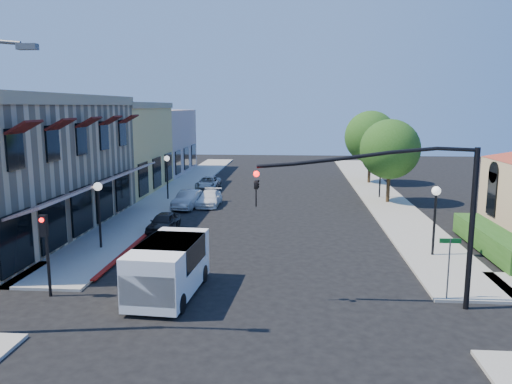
# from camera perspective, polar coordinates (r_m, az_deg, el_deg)

# --- Properties ---
(ground) EXTENTS (120.00, 120.00, 0.00)m
(ground) POSITION_cam_1_polar(r_m,az_deg,el_deg) (18.23, -0.93, -14.25)
(ground) COLOR black
(ground) RESTS_ON ground
(sidewalk_left) EXTENTS (3.50, 50.00, 0.12)m
(sidewalk_left) POSITION_cam_1_polar(r_m,az_deg,el_deg) (45.39, -8.77, 0.33)
(sidewalk_left) COLOR gray
(sidewalk_left) RESTS_ON ground
(sidewalk_right) EXTENTS (3.50, 50.00, 0.12)m
(sidewalk_right) POSITION_cam_1_polar(r_m,az_deg,el_deg) (44.77, 13.60, 0.04)
(sidewalk_right) COLOR gray
(sidewalk_right) RESTS_ON ground
(curb_red_strip) EXTENTS (0.25, 10.00, 0.06)m
(curb_red_strip) POSITION_cam_1_polar(r_m,az_deg,el_deg) (27.04, -14.10, -6.46)
(curb_red_strip) COLOR maroon
(curb_red_strip) RESTS_ON ground
(corner_brick_building) EXTENTS (11.77, 18.20, 8.10)m
(corner_brick_building) POSITION_cam_1_polar(r_m,az_deg,el_deg) (32.59, -27.12, 2.69)
(corner_brick_building) COLOR tan
(corner_brick_building) RESTS_ON ground
(yellow_stucco_building) EXTENTS (10.00, 12.00, 7.60)m
(yellow_stucco_building) POSITION_cam_1_polar(r_m,az_deg,el_deg) (46.02, -17.42, 4.82)
(yellow_stucco_building) COLOR #DFB364
(yellow_stucco_building) RESTS_ON ground
(pink_stucco_building) EXTENTS (10.00, 12.00, 7.00)m
(pink_stucco_building) POSITION_cam_1_polar(r_m,az_deg,el_deg) (57.32, -12.96, 5.61)
(pink_stucco_building) COLOR #C9A498
(pink_stucco_building) RESTS_ON ground
(hedge) EXTENTS (1.40, 8.00, 1.10)m
(hedge) POSITION_cam_1_polar(r_m,az_deg,el_deg) (28.49, 25.24, -6.28)
(hedge) COLOR #224F16
(hedge) RESTS_ON ground
(street_tree_a) EXTENTS (4.56, 4.56, 6.48)m
(street_tree_a) POSITION_cam_1_polar(r_m,az_deg,el_deg) (39.38, 15.05, 4.74)
(street_tree_a) COLOR #322414
(street_tree_a) RESTS_ON ground
(street_tree_b) EXTENTS (4.94, 4.94, 7.02)m
(street_tree_b) POSITION_cam_1_polar(r_m,az_deg,el_deg) (49.20, 12.96, 6.18)
(street_tree_b) COLOR #322414
(street_tree_b) RESTS_ON ground
(signal_mast_arm) EXTENTS (8.01, 0.39, 6.00)m
(signal_mast_arm) POSITION_cam_1_polar(r_m,az_deg,el_deg) (18.87, 17.48, -0.86)
(signal_mast_arm) COLOR black
(signal_mast_arm) RESTS_ON ground
(secondary_signal) EXTENTS (0.28, 0.42, 3.32)m
(secondary_signal) POSITION_cam_1_polar(r_m,az_deg,el_deg) (21.01, -22.94, -5.08)
(secondary_signal) COLOR black
(secondary_signal) RESTS_ON ground
(street_name_sign) EXTENTS (0.80, 0.06, 2.50)m
(street_name_sign) POSITION_cam_1_polar(r_m,az_deg,el_deg) (20.51, 21.21, -7.12)
(street_name_sign) COLOR #595B5E
(street_name_sign) RESTS_ON ground
(lamppost_left_near) EXTENTS (0.44, 0.44, 3.57)m
(lamppost_left_near) POSITION_cam_1_polar(r_m,az_deg,el_deg) (26.97, -17.57, -0.69)
(lamppost_left_near) COLOR black
(lamppost_left_near) RESTS_ON ground
(lamppost_left_far) EXTENTS (0.44, 0.44, 3.57)m
(lamppost_left_far) POSITION_cam_1_polar(r_m,az_deg,el_deg) (40.15, -10.14, 2.92)
(lamppost_left_far) COLOR black
(lamppost_left_far) RESTS_ON ground
(lamppost_right_near) EXTENTS (0.44, 0.44, 3.57)m
(lamppost_right_near) POSITION_cam_1_polar(r_m,az_deg,el_deg) (25.96, 19.84, -1.21)
(lamppost_right_near) COLOR black
(lamppost_right_near) RESTS_ON ground
(lamppost_right_far) EXTENTS (0.44, 0.44, 3.57)m
(lamppost_right_far) POSITION_cam_1_polar(r_m,az_deg,el_deg) (41.43, 14.05, 2.99)
(lamppost_right_far) COLOR black
(lamppost_right_far) RESTS_ON ground
(white_van) EXTENTS (2.43, 5.00, 2.16)m
(white_van) POSITION_cam_1_polar(r_m,az_deg,el_deg) (20.14, -10.01, -8.23)
(white_van) COLOR white
(white_van) RESTS_ON ground
(parked_car_a) EXTENTS (1.62, 3.44, 1.14)m
(parked_car_a) POSITION_cam_1_polar(r_m,az_deg,el_deg) (30.40, -10.52, -3.42)
(parked_car_a) COLOR black
(parked_car_a) RESTS_ON ground
(parked_car_b) EXTENTS (1.87, 4.08, 1.29)m
(parked_car_b) POSITION_cam_1_polar(r_m,az_deg,el_deg) (37.04, -7.75, -0.85)
(parked_car_b) COLOR #A5A8AA
(parked_car_b) RESTS_ON ground
(parked_car_c) EXTENTS (1.62, 3.90, 1.13)m
(parked_car_c) POSITION_cam_1_polar(r_m,az_deg,el_deg) (37.76, -5.35, -0.73)
(parked_car_c) COLOR white
(parked_car_c) RESTS_ON ground
(parked_car_d) EXTENTS (1.90, 4.07, 1.13)m
(parked_car_d) POSITION_cam_1_polar(r_m,az_deg,el_deg) (45.33, -5.49, 1.03)
(parked_car_d) COLOR #9B9D9F
(parked_car_d) RESTS_ON ground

